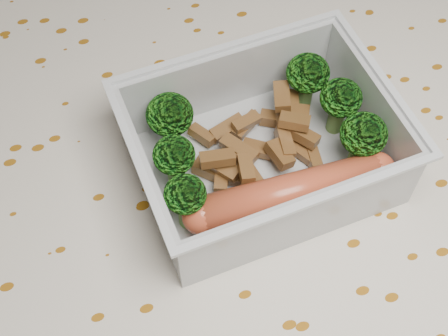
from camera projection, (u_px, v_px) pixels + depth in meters
name	position (u px, v px, depth m)	size (l,w,h in m)	color
dining_table	(215.00, 234.00, 0.55)	(1.40, 0.90, 0.75)	brown
tablecloth	(214.00, 206.00, 0.51)	(1.46, 0.96, 0.19)	silver
lunch_container	(262.00, 152.00, 0.46)	(0.20, 0.16, 0.07)	silver
broccoli_florets	(263.00, 125.00, 0.45)	(0.17, 0.10, 0.05)	#608C3F
meat_pile	(259.00, 142.00, 0.47)	(0.10, 0.08, 0.03)	brown
sausage	(291.00, 192.00, 0.44)	(0.16, 0.03, 0.03)	#C64D2D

